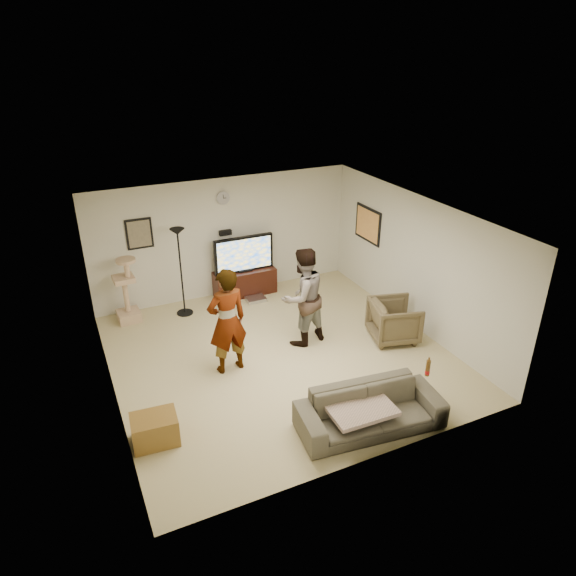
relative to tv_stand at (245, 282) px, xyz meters
name	(u,v)px	position (x,y,z in m)	size (l,w,h in m)	color
floor	(280,356)	(-0.31, -2.50, -0.28)	(5.50, 5.50, 0.02)	tan
ceiling	(278,216)	(-0.31, -2.50, 2.24)	(5.50, 5.50, 0.02)	white
wall_back	(225,238)	(-0.31, 0.25, 0.98)	(5.50, 0.04, 2.50)	beige
wall_front	(373,381)	(-0.31, -5.25, 0.98)	(5.50, 0.04, 2.50)	beige
wall_left	(104,326)	(-3.06, -2.50, 0.98)	(0.04, 5.50, 2.50)	beige
wall_right	(416,263)	(2.44, -2.50, 0.98)	(0.04, 5.50, 2.50)	beige
wall_clock	(223,198)	(-0.31, 0.22, 1.83)	(0.26, 0.26, 0.04)	silver
wall_speaker	(225,233)	(-0.31, 0.19, 1.11)	(0.25, 0.10, 0.10)	black
picture_back	(139,234)	(-2.01, 0.23, 1.33)	(0.42, 0.03, 0.52)	#6C634F
picture_right	(368,224)	(2.42, -0.90, 1.23)	(0.03, 0.78, 0.62)	#E8984C
tv_stand	(245,282)	(0.00, 0.00, 0.00)	(1.31, 0.45, 0.55)	black
console_box	(256,299)	(0.08, -0.40, -0.24)	(0.40, 0.30, 0.07)	#B9B9C2
tv	(244,254)	(0.00, 0.00, 0.65)	(1.27, 0.08, 0.76)	black
tv_screen	(245,255)	(0.00, -0.04, 0.65)	(1.17, 0.01, 0.67)	yellow
floor_lamp	(181,273)	(-1.41, -0.31, 0.61)	(0.32, 0.32, 1.78)	black
cat_tree	(125,290)	(-2.46, -0.14, 0.38)	(0.42, 0.42, 1.31)	tan
person_left	(227,321)	(-1.23, -2.53, 0.63)	(0.66, 0.43, 1.81)	#ACADB9
person_right	(303,297)	(0.25, -2.26, 0.62)	(0.87, 0.68, 1.80)	#245C8F
sofa	(370,410)	(0.08, -4.72, 0.02)	(2.04, 0.80, 0.60)	#4E4A3A
throw_blanket	(359,407)	(-0.11, -4.72, 0.13)	(0.90, 0.70, 0.06)	tan
beer_bottle	(428,368)	(1.02, -4.72, 0.45)	(0.06, 0.06, 0.25)	brown
armchair	(394,321)	(1.79, -2.88, 0.10)	(0.80, 0.82, 0.75)	brown
side_table	(155,429)	(-2.71, -3.74, -0.07)	(0.61, 0.46, 0.41)	brown
toy_ball	(241,360)	(-1.00, -2.41, -0.23)	(0.08, 0.08, 0.08)	teal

